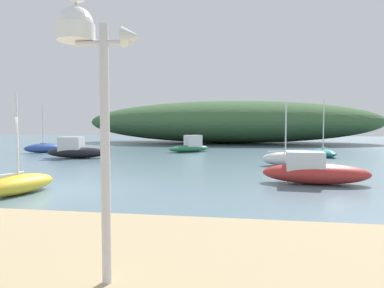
# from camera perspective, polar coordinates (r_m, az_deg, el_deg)

# --- Properties ---
(ground_plane) EXTENTS (120.00, 120.00, 0.00)m
(ground_plane) POSITION_cam_1_polar(r_m,az_deg,el_deg) (12.93, -20.83, -7.04)
(ground_plane) COLOR slate
(distant_hill) EXTENTS (36.35, 14.00, 5.21)m
(distant_hill) POSITION_cam_1_polar(r_m,az_deg,el_deg) (43.44, 6.33, 3.65)
(distant_hill) COLOR #3D6038
(distant_hill) RESTS_ON ground
(mast_structure) EXTENTS (1.09, 0.47, 3.54)m
(mast_structure) POSITION_cam_1_polar(r_m,az_deg,el_deg) (4.67, -16.85, 13.22)
(mast_structure) COLOR silver
(mast_structure) RESTS_ON beach_sand
(motorboat_far_left) EXTENTS (3.60, 3.23, 1.39)m
(motorboat_far_left) POSITION_cam_1_polar(r_m,az_deg,el_deg) (28.52, -0.27, -0.35)
(motorboat_far_left) COLOR #287A4C
(motorboat_far_left) RESTS_ON ground
(motorboat_by_sandbar) EXTENTS (4.31, 1.94, 1.43)m
(motorboat_by_sandbar) POSITION_cam_1_polar(r_m,az_deg,el_deg) (24.67, -18.67, -0.99)
(motorboat_by_sandbar) COLOR black
(motorboat_by_sandbar) RESTS_ON ground
(sailboat_centre_water) EXTENTS (2.74, 2.97, 3.86)m
(sailboat_centre_water) POSITION_cam_1_polar(r_m,az_deg,el_deg) (30.38, -23.39, -0.59)
(sailboat_centre_water) COLOR #2D4C9E
(sailboat_centre_water) RESTS_ON ground
(motorboat_east_reach) EXTENTS (4.04, 1.67, 1.23)m
(motorboat_east_reach) POSITION_cam_1_polar(r_m,az_deg,el_deg) (13.96, 19.42, -4.22)
(motorboat_east_reach) COLOR #B72D28
(motorboat_east_reach) RESTS_ON ground
(sailboat_outer_mooring) EXTENTS (1.79, 3.87, 4.09)m
(sailboat_outer_mooring) POSITION_cam_1_polar(r_m,az_deg,el_deg) (26.38, 20.85, -1.29)
(sailboat_outer_mooring) COLOR teal
(sailboat_outer_mooring) RESTS_ON ground
(sailboat_mid_channel) EXTENTS (1.57, 2.89, 3.26)m
(sailboat_mid_channel) POSITION_cam_1_polar(r_m,az_deg,el_deg) (12.57, -26.80, -5.91)
(sailboat_mid_channel) COLOR gold
(sailboat_mid_channel) RESTS_ON ground
(sailboat_west_reach) EXTENTS (2.91, 1.75, 3.55)m
(sailboat_west_reach) POSITION_cam_1_polar(r_m,az_deg,el_deg) (19.82, 15.19, -2.29)
(sailboat_west_reach) COLOR white
(sailboat_west_reach) RESTS_ON ground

